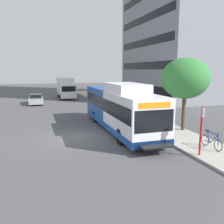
{
  "coord_description": "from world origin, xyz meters",
  "views": [
    {
      "loc": [
        -2.24,
        -16.05,
        4.61
      ],
      "look_at": [
        2.88,
        0.21,
        1.6
      ],
      "focal_mm": 38.71,
      "sensor_mm": 36.0,
      "label": 1
    }
  ],
  "objects": [
    {
      "name": "bicycle_parked",
      "position": [
        7.2,
        -5.06,
        0.56
      ],
      "size": [
        0.52,
        1.76,
        1.02
      ],
      "color": "black",
      "rests_on": "sidewalk_curb"
    },
    {
      "name": "street_tree_near_stop",
      "position": [
        8.16,
        -0.79,
        3.96
      ],
      "size": [
        3.49,
        3.49,
        5.32
      ],
      "color": "#4C3823",
      "rests_on": "sidewalk_curb"
    },
    {
      "name": "box_truck_background",
      "position": [
        2.41,
        23.71,
        1.74
      ],
      "size": [
        2.32,
        7.01,
        3.25
      ],
      "color": "silver",
      "rests_on": "ground"
    },
    {
      "name": "lattice_comm_tower",
      "position": [
        21.18,
        38.14,
        8.73
      ],
      "size": [
        1.1,
        1.1,
        26.46
      ],
      "color": "#B7B7BC",
      "rests_on": "ground"
    },
    {
      "name": "transit_bus",
      "position": [
        3.77,
        1.12,
        1.7
      ],
      "size": [
        2.58,
        12.25,
        3.65
      ],
      "color": "white",
      "rests_on": "ground"
    },
    {
      "name": "parked_car_far_lane",
      "position": [
        -2.32,
        17.93,
        0.66
      ],
      "size": [
        1.8,
        4.5,
        1.33
      ],
      "color": "#93999E",
      "rests_on": "ground"
    },
    {
      "name": "ground_plane",
      "position": [
        0.0,
        8.0,
        0.0
      ],
      "size": [
        120.0,
        120.0,
        0.0
      ],
      "primitive_type": "plane",
      "color": "#4C4C51"
    },
    {
      "name": "bus_stop_sign_pole",
      "position": [
        5.87,
        -5.77,
        1.65
      ],
      "size": [
        0.1,
        0.36,
        2.6
      ],
      "color": "red",
      "rests_on": "sidewalk_curb"
    },
    {
      "name": "sidewalk_curb",
      "position": [
        7.0,
        6.0,
        0.07
      ],
      "size": [
        3.0,
        56.0,
        0.14
      ],
      "primitive_type": "cube",
      "color": "#A8A399",
      "rests_on": "ground"
    }
  ]
}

